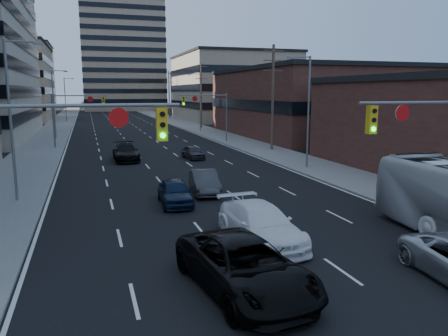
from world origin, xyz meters
TOP-DOWN VIEW (x-y plane):
  - road_surface at (0.00, 130.00)m, footprint 18.00×300.00m
  - sidewalk_left at (-11.50, 130.00)m, footprint 5.00×300.00m
  - sidewalk_right at (11.50, 130.00)m, footprint 5.00×300.00m
  - office_left_far at (-24.00, 100.00)m, footprint 20.00×30.00m
  - storefront_right_mid at (24.00, 50.00)m, footprint 20.00×30.00m
  - office_right_far at (25.00, 88.00)m, footprint 22.00×28.00m
  - apartment_tower at (6.00, 150.00)m, footprint 26.00×26.00m
  - bg_block_left at (-28.00, 140.00)m, footprint 24.00×24.00m
  - bg_block_right at (32.00, 130.00)m, footprint 22.00×22.00m
  - signal_near_left at (-7.45, 8.00)m, footprint 6.59×0.33m
  - signal_near_right at (7.45, 8.00)m, footprint 6.59×0.33m
  - signal_far_left at (-7.68, 45.00)m, footprint 6.09×0.33m
  - signal_far_right at (7.68, 45.00)m, footprint 6.09×0.33m
  - utility_pole_block at (12.20, 36.00)m, footprint 2.20×0.28m
  - utility_pole_midblock at (12.20, 66.00)m, footprint 2.20×0.28m
  - utility_pole_distant at (12.20, 96.00)m, footprint 2.20×0.28m
  - streetlight_left_near at (-10.34, 20.00)m, footprint 2.03×0.22m
  - streetlight_left_mid at (-10.34, 55.00)m, footprint 2.03×0.22m
  - streetlight_left_far at (-10.34, 90.00)m, footprint 2.03×0.22m
  - streetlight_right_near at (10.34, 25.00)m, footprint 2.03×0.22m
  - streetlight_right_far at (10.34, 60.00)m, footprint 2.03×0.22m
  - black_pickup at (-2.00, 5.60)m, footprint 3.58×6.38m
  - white_van at (0.18, 9.64)m, footprint 2.57×5.66m
  - sedan_blue at (-2.00, 16.93)m, footprint 1.90×4.26m
  - sedan_grey_center at (0.27, 19.09)m, footprint 1.99×4.49m
  - sedan_black_far at (-3.23, 33.80)m, footprint 2.19×5.38m
  - sedan_grey_right at (2.88, 33.07)m, footprint 1.82×3.77m

SIDE VIEW (x-z plane):
  - road_surface at x=0.00m, z-range 0.00..0.02m
  - sidewalk_left at x=-11.50m, z-range 0.00..0.15m
  - sidewalk_right at x=11.50m, z-range 0.00..0.15m
  - sedan_grey_right at x=2.88m, z-range 0.00..1.24m
  - sedan_blue at x=-2.00m, z-range 0.00..1.42m
  - sedan_grey_center at x=0.27m, z-range 0.00..1.43m
  - sedan_black_far at x=-3.23m, z-range 0.00..1.56m
  - white_van at x=0.18m, z-range 0.00..1.61m
  - black_pickup at x=-2.00m, z-range 0.00..1.68m
  - signal_far_left at x=-7.68m, z-range 1.30..7.30m
  - signal_far_right at x=7.68m, z-range 1.30..7.30m
  - signal_near_left at x=-7.45m, z-range 1.33..7.33m
  - signal_near_right at x=7.45m, z-range 1.33..7.33m
  - storefront_right_mid at x=24.00m, z-range 0.00..9.00m
  - streetlight_left_near at x=-10.34m, z-range 0.55..9.55m
  - streetlight_left_mid at x=-10.34m, z-range 0.55..9.55m
  - streetlight_left_far at x=-10.34m, z-range 0.55..9.55m
  - streetlight_right_near at x=10.34m, z-range 0.55..9.55m
  - streetlight_right_far at x=10.34m, z-range 0.55..9.55m
  - utility_pole_block at x=12.20m, z-range 0.28..11.28m
  - utility_pole_midblock at x=12.20m, z-range 0.28..11.28m
  - utility_pole_distant at x=12.20m, z-range 0.28..11.28m
  - bg_block_right at x=32.00m, z-range 0.00..12.00m
  - office_right_far at x=25.00m, z-range 0.00..14.00m
  - office_left_far at x=-24.00m, z-range 0.00..16.00m
  - bg_block_left at x=-28.00m, z-range 0.00..20.00m
  - apartment_tower at x=6.00m, z-range 0.00..58.00m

